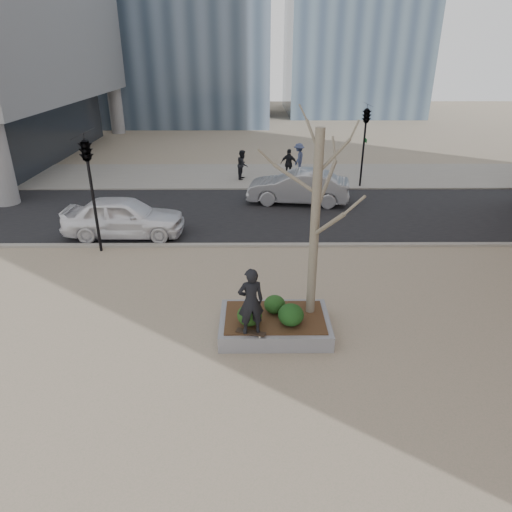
{
  "coord_description": "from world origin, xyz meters",
  "views": [
    {
      "loc": [
        0.42,
        -10.65,
        7.18
      ],
      "look_at": [
        0.5,
        2.0,
        1.4
      ],
      "focal_mm": 32.0,
      "sensor_mm": 36.0,
      "label": 1
    }
  ],
  "objects_px": {
    "planter": "(275,325)",
    "skateboarder": "(251,301)",
    "police_car": "(124,217)",
    "skateboard": "(251,333)"
  },
  "relations": [
    {
      "from": "skateboarder",
      "to": "police_car",
      "type": "bearing_deg",
      "value": -68.17
    },
    {
      "from": "skateboard",
      "to": "skateboarder",
      "type": "xyz_separation_m",
      "value": [
        0.0,
        0.0,
        0.94
      ]
    },
    {
      "from": "skateboard",
      "to": "police_car",
      "type": "bearing_deg",
      "value": 142.07
    },
    {
      "from": "skateboard",
      "to": "police_car",
      "type": "height_order",
      "value": "police_car"
    },
    {
      "from": "planter",
      "to": "skateboard",
      "type": "relative_size",
      "value": 3.85
    },
    {
      "from": "planter",
      "to": "skateboarder",
      "type": "height_order",
      "value": "skateboarder"
    },
    {
      "from": "skateboarder",
      "to": "skateboard",
      "type": "bearing_deg",
      "value": -11.79
    },
    {
      "from": "planter",
      "to": "police_car",
      "type": "xyz_separation_m",
      "value": [
        -5.91,
        7.12,
        0.63
      ]
    },
    {
      "from": "planter",
      "to": "skateboard",
      "type": "xyz_separation_m",
      "value": [
        -0.65,
        -0.79,
        0.26
      ]
    },
    {
      "from": "police_car",
      "to": "skateboard",
      "type": "bearing_deg",
      "value": -145.72
    }
  ]
}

